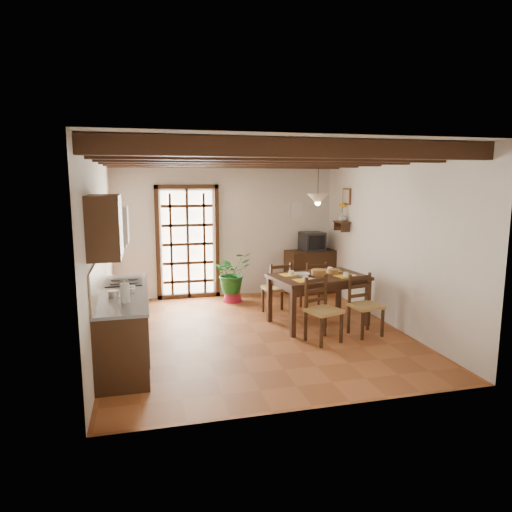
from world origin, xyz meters
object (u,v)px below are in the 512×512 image
object	(u,v)px
chair_near_left	(323,322)
crt_tv	(312,241)
dining_table	(318,282)
pendant_lamp	(318,198)
chair_far_right	(313,294)
kitchen_counter	(124,324)
chair_near_right	(365,316)
potted_plant	(232,273)
sideboard	(311,272)
chair_far_left	(277,298)

from	to	relation	value
chair_near_left	crt_tv	world-z (taller)	crt_tv
dining_table	pendant_lamp	size ratio (longest dim) A/B	1.95
chair_far_right	pendant_lamp	size ratio (longest dim) A/B	1.07
kitchen_counter	crt_tv	bearing A→B (deg)	37.16
chair_near_right	potted_plant	xyz separation A→B (m)	(-1.61, 2.42, 0.28)
sideboard	chair_far_right	bearing A→B (deg)	-115.29
kitchen_counter	pendant_lamp	distance (m)	3.57
chair_far_left	chair_far_right	xyz separation A→B (m)	(0.74, 0.12, -0.01)
chair_near_right	dining_table	bearing A→B (deg)	115.56
kitchen_counter	potted_plant	size ratio (longest dim) A/B	1.08
chair_near_left	potted_plant	world-z (taller)	potted_plant
crt_tv	pendant_lamp	distance (m)	2.26
sideboard	potted_plant	world-z (taller)	potted_plant
pendant_lamp	dining_table	bearing A→B (deg)	-90.00
kitchen_counter	potted_plant	bearing A→B (deg)	52.20
crt_tv	chair_near_right	bearing A→B (deg)	-100.69
sideboard	crt_tv	xyz separation A→B (m)	(0.00, -0.01, 0.64)
dining_table	sideboard	size ratio (longest dim) A/B	1.54
chair_far_right	pendant_lamp	xyz separation A→B (m)	(-0.24, -0.72, 1.80)
dining_table	sideboard	distance (m)	2.15
kitchen_counter	chair_near_right	xyz separation A→B (m)	(3.56, 0.10, -0.18)
chair_near_left	potted_plant	size ratio (longest dim) A/B	0.46
kitchen_counter	chair_near_left	distance (m)	2.82
dining_table	sideboard	world-z (taller)	sideboard
dining_table	chair_far_right	distance (m)	0.96
chair_near_left	sideboard	world-z (taller)	chair_near_left
crt_tv	sideboard	bearing A→B (deg)	82.68
kitchen_counter	chair_far_left	size ratio (longest dim) A/B	2.38
dining_table	chair_near_left	distance (m)	0.95
pendant_lamp	sideboard	bearing A→B (deg)	71.14
kitchen_counter	crt_tv	distance (m)	4.71
kitchen_counter	sideboard	xyz separation A→B (m)	(3.72, 2.83, -0.02)
chair_near_left	potted_plant	xyz separation A→B (m)	(-0.86, 2.54, 0.27)
chair_near_right	potted_plant	size ratio (longest dim) A/B	0.45
dining_table	potted_plant	world-z (taller)	potted_plant
chair_far_right	dining_table	bearing A→B (deg)	74.19
chair_far_right	crt_tv	xyz separation A→B (m)	(0.42, 1.20, 0.82)
kitchen_counter	dining_table	xyz separation A→B (m)	(3.06, 0.80, 0.24)
chair_far_left	potted_plant	world-z (taller)	potted_plant
chair_far_right	pendant_lamp	bearing A→B (deg)	72.07
dining_table	chair_far_left	xyz separation A→B (m)	(-0.50, 0.70, -0.42)
chair_near_left	pendant_lamp	world-z (taller)	pendant_lamp
potted_plant	pendant_lamp	size ratio (longest dim) A/B	2.47
kitchen_counter	chair_far_left	xyz separation A→B (m)	(2.56, 1.49, -0.18)
chair_far_left	crt_tv	distance (m)	1.93
kitchen_counter	chair_near_right	bearing A→B (deg)	1.56
potted_plant	pendant_lamp	world-z (taller)	pendant_lamp
sideboard	crt_tv	size ratio (longest dim) A/B	2.12
dining_table	chair_far_left	world-z (taller)	chair_far_left
kitchen_counter	chair_far_right	world-z (taller)	kitchen_counter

